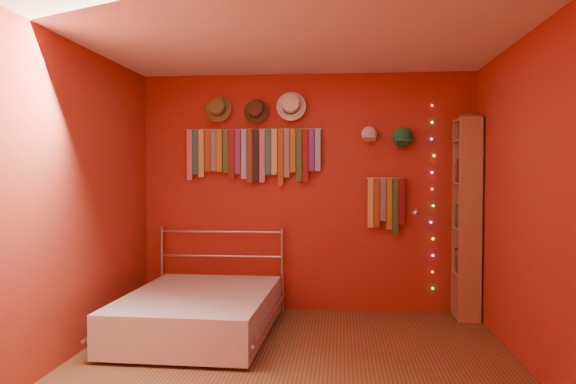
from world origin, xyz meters
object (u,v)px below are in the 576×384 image
(reading_lamp, at_px, (416,213))
(bookshelf, at_px, (471,217))
(tie_rack, at_px, (253,152))
(bed, at_px, (200,312))

(reading_lamp, relative_size, bookshelf, 0.14)
(tie_rack, bearing_deg, bed, -109.38)
(tie_rack, height_order, bed, tie_rack)
(tie_rack, xyz_separation_m, bookshelf, (2.22, -0.16, -0.66))
(tie_rack, relative_size, bed, 0.79)
(reading_lamp, bearing_deg, tie_rack, 174.74)
(reading_lamp, bearing_deg, bookshelf, -0.15)
(bed, bearing_deg, bookshelf, 19.14)
(reading_lamp, distance_m, bookshelf, 0.55)
(reading_lamp, distance_m, bed, 2.33)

